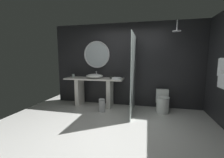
# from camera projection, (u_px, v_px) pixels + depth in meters

# --- Properties ---
(ground_plane) EXTENTS (5.76, 5.76, 0.00)m
(ground_plane) POSITION_uv_depth(u_px,v_px,m) (113.00, 131.00, 3.16)
(ground_plane) COLOR silver
(back_wall_panel) EXTENTS (4.80, 0.10, 2.60)m
(back_wall_panel) POSITION_uv_depth(u_px,v_px,m) (126.00, 65.00, 4.81)
(back_wall_panel) COLOR #232326
(back_wall_panel) RESTS_ON ground_plane
(vanity_counter) EXTENTS (1.84, 0.57, 0.90)m
(vanity_counter) POSITION_uv_depth(u_px,v_px,m) (94.00, 88.00, 4.79)
(vanity_counter) COLOR silver
(vanity_counter) RESTS_ON ground_plane
(vessel_sink) EXTENTS (0.54, 0.44, 0.20)m
(vessel_sink) POSITION_uv_depth(u_px,v_px,m) (94.00, 76.00, 4.70)
(vessel_sink) COLOR white
(vessel_sink) RESTS_ON vanity_counter
(tumbler_cup) EXTENTS (0.08, 0.08, 0.11)m
(tumbler_cup) POSITION_uv_depth(u_px,v_px,m) (73.00, 76.00, 4.95)
(tumbler_cup) COLOR silver
(tumbler_cup) RESTS_ON vanity_counter
(tissue_box) EXTENTS (0.15, 0.13, 0.06)m
(tissue_box) POSITION_uv_depth(u_px,v_px,m) (112.00, 78.00, 4.63)
(tissue_box) COLOR #282D28
(tissue_box) RESTS_ON vanity_counter
(round_wall_mirror) EXTENTS (0.88, 0.05, 0.88)m
(round_wall_mirror) POSITION_uv_depth(u_px,v_px,m) (97.00, 55.00, 4.90)
(round_wall_mirror) COLOR silver
(shower_glass_panel) EXTENTS (0.02, 1.33, 2.15)m
(shower_glass_panel) POSITION_uv_depth(u_px,v_px,m) (133.00, 75.00, 4.08)
(shower_glass_panel) COLOR silver
(shower_glass_panel) RESTS_ON ground_plane
(rain_shower_head) EXTENTS (0.22, 0.22, 0.29)m
(rain_shower_head) POSITION_uv_depth(u_px,v_px,m) (177.00, 30.00, 3.91)
(rain_shower_head) COLOR silver
(toilet) EXTENTS (0.36, 0.54, 0.62)m
(toilet) POSITION_uv_depth(u_px,v_px,m) (162.00, 102.00, 4.28)
(toilet) COLOR white
(toilet) RESTS_ON ground_plane
(waste_bin) EXTENTS (0.18, 0.18, 0.39)m
(waste_bin) POSITION_uv_depth(u_px,v_px,m) (102.00, 105.00, 4.30)
(waste_bin) COLOR silver
(waste_bin) RESTS_ON ground_plane
(folded_hand_towel) EXTENTS (0.27, 0.24, 0.07)m
(folded_hand_towel) POSITION_uv_depth(u_px,v_px,m) (117.00, 79.00, 4.39)
(folded_hand_towel) COLOR white
(folded_hand_towel) RESTS_ON vanity_counter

